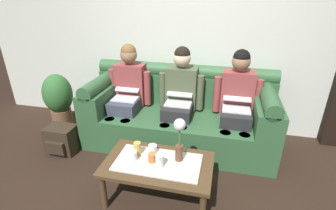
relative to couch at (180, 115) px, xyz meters
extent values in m
plane|color=black|center=(0.00, -1.17, -0.37)|extent=(14.00, 14.00, 0.00)
cube|color=silver|center=(0.00, 0.53, 1.08)|extent=(6.00, 0.12, 2.90)
cube|color=#2D5633|center=(0.00, -0.07, -0.16)|extent=(2.29, 0.88, 0.42)
cube|color=#2D5633|center=(0.00, 0.26, 0.25)|extent=(2.29, 0.22, 0.40)
cylinder|color=#2D5633|center=(0.00, 0.26, 0.50)|extent=(2.29, 0.18, 0.18)
cube|color=#2D5633|center=(-1.01, -0.07, 0.19)|extent=(0.28, 0.88, 0.28)
cylinder|color=#2D5633|center=(-1.01, -0.07, 0.38)|extent=(0.18, 0.88, 0.18)
cube|color=#2D5633|center=(1.01, -0.07, 0.19)|extent=(0.28, 0.88, 0.28)
cylinder|color=#2D5633|center=(1.01, -0.07, 0.38)|extent=(0.18, 0.88, 0.18)
cube|color=#383D4C|center=(-0.68, -0.13, 0.13)|extent=(0.34, 0.40, 0.15)
cylinder|color=#383D4C|center=(-0.78, -0.39, -0.16)|extent=(0.12, 0.12, 0.42)
cylinder|color=#383D4C|center=(-0.58, -0.39, -0.16)|extent=(0.12, 0.12, 0.42)
cube|color=brown|center=(-0.68, 0.11, 0.32)|extent=(0.38, 0.22, 0.54)
cylinder|color=brown|center=(-0.91, 0.07, 0.30)|extent=(0.09, 0.09, 0.44)
cylinder|color=brown|center=(-0.44, 0.07, 0.30)|extent=(0.09, 0.09, 0.44)
sphere|color=#936B4C|center=(-0.68, 0.09, 0.72)|extent=(0.21, 0.21, 0.21)
sphere|color=brown|center=(-0.68, 0.09, 0.76)|extent=(0.19, 0.19, 0.19)
cube|color=silver|center=(-0.68, -0.11, 0.21)|extent=(0.31, 0.22, 0.02)
cube|color=silver|center=(-0.68, 0.03, 0.32)|extent=(0.31, 0.21, 0.08)
cube|color=black|center=(-0.68, 0.02, 0.31)|extent=(0.27, 0.18, 0.06)
cube|color=#232326|center=(0.00, -0.13, 0.13)|extent=(0.34, 0.40, 0.15)
cylinder|color=#232326|center=(-0.10, -0.39, -0.16)|extent=(0.12, 0.12, 0.42)
cylinder|color=#232326|center=(0.10, -0.39, -0.16)|extent=(0.12, 0.12, 0.42)
cube|color=#475138|center=(0.00, 0.11, 0.32)|extent=(0.38, 0.22, 0.54)
cylinder|color=#475138|center=(-0.23, 0.07, 0.30)|extent=(0.09, 0.09, 0.44)
cylinder|color=#475138|center=(0.23, 0.07, 0.30)|extent=(0.09, 0.09, 0.44)
sphere|color=beige|center=(0.00, 0.09, 0.72)|extent=(0.21, 0.21, 0.21)
sphere|color=black|center=(0.00, 0.09, 0.76)|extent=(0.19, 0.19, 0.19)
cube|color=silver|center=(0.00, -0.11, 0.21)|extent=(0.31, 0.22, 0.02)
cube|color=silver|center=(0.00, 0.03, 0.32)|extent=(0.31, 0.21, 0.08)
cube|color=black|center=(0.00, 0.02, 0.31)|extent=(0.27, 0.18, 0.06)
cube|color=#232326|center=(0.68, -0.13, 0.13)|extent=(0.34, 0.40, 0.15)
cylinder|color=#232326|center=(0.58, -0.39, -0.16)|extent=(0.12, 0.12, 0.42)
cylinder|color=#232326|center=(0.78, -0.39, -0.16)|extent=(0.12, 0.12, 0.42)
cube|color=brown|center=(0.68, 0.11, 0.32)|extent=(0.38, 0.22, 0.54)
cylinder|color=brown|center=(0.44, 0.07, 0.30)|extent=(0.09, 0.09, 0.44)
cylinder|color=brown|center=(0.91, 0.07, 0.30)|extent=(0.09, 0.09, 0.44)
sphere|color=#936B4C|center=(0.68, 0.09, 0.72)|extent=(0.21, 0.21, 0.21)
sphere|color=black|center=(0.68, 0.09, 0.76)|extent=(0.19, 0.19, 0.19)
cube|color=silver|center=(0.68, -0.11, 0.21)|extent=(0.31, 0.22, 0.02)
cube|color=silver|center=(0.68, 0.02, 0.32)|extent=(0.31, 0.21, 0.06)
cube|color=black|center=(0.68, 0.01, 0.32)|extent=(0.27, 0.18, 0.04)
cube|color=#47331E|center=(0.00, -1.03, 0.01)|extent=(0.98, 0.58, 0.04)
cube|color=beige|center=(0.00, -1.03, 0.03)|extent=(0.76, 0.41, 0.01)
cylinder|color=#47331E|center=(-0.44, -1.27, -0.19)|extent=(0.06, 0.06, 0.36)
cylinder|color=#47331E|center=(0.44, -1.27, -0.19)|extent=(0.06, 0.06, 0.36)
cylinder|color=#47331E|center=(-0.44, -0.79, -0.19)|extent=(0.06, 0.06, 0.36)
cylinder|color=#47331E|center=(0.44, -0.79, -0.19)|extent=(0.06, 0.06, 0.36)
cylinder|color=brown|center=(0.18, -0.96, 0.11)|extent=(0.07, 0.07, 0.15)
cylinder|color=#3D7538|center=(0.18, -0.96, 0.28)|extent=(0.01, 0.01, 0.18)
sphere|color=silver|center=(0.18, -0.96, 0.40)|extent=(0.10, 0.10, 0.10)
cylinder|color=silver|center=(0.03, -1.09, 0.10)|extent=(0.07, 0.07, 0.12)
cylinder|color=gold|center=(-0.22, -0.96, 0.10)|extent=(0.07, 0.07, 0.13)
cylinder|color=silver|center=(-0.09, -0.90, 0.08)|extent=(0.08, 0.08, 0.08)
cylinder|color=silver|center=(-0.23, -1.06, 0.08)|extent=(0.08, 0.08, 0.09)
cylinder|color=#B26633|center=(-0.05, -1.04, 0.08)|extent=(0.07, 0.07, 0.08)
cube|color=#2D2319|center=(-1.34, -0.58, -0.20)|extent=(0.34, 0.25, 0.34)
cube|color=#2D2319|center=(-1.34, -0.72, -0.23)|extent=(0.24, 0.05, 0.15)
cylinder|color=brown|center=(-1.74, 0.00, -0.24)|extent=(0.28, 0.28, 0.26)
ellipsoid|color=#2D602D|center=(-1.74, 0.00, 0.13)|extent=(0.40, 0.40, 0.56)
camera|label=1|loc=(0.51, -2.79, 1.43)|focal=26.70mm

